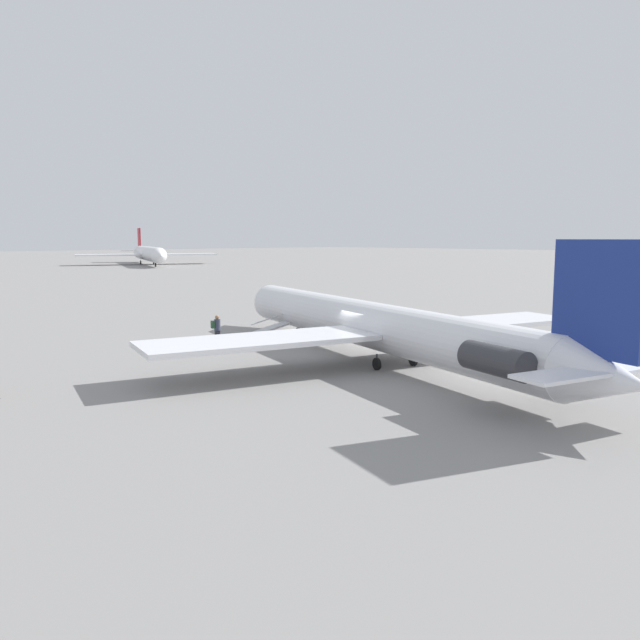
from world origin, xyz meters
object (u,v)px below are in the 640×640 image
airplane_far_center (148,254)px  boarding_stairs (247,337)px  passenger (217,328)px  airplane_main (377,326)px

airplane_far_center → boarding_stairs: airplane_far_center is taller
airplane_far_center → passenger: airplane_far_center is taller
airplane_far_center → passenger: bearing=-5.2°
airplane_far_center → passenger: size_ratio=23.40×
airplane_main → airplane_far_center: 125.11m
airplane_main → airplane_far_center: airplane_far_center is taller
boarding_stairs → airplane_far_center: bearing=80.3°
airplane_far_center → boarding_stairs: bearing=-4.3°
airplane_far_center → boarding_stairs: size_ratio=9.85×
passenger → boarding_stairs: bearing=-5.7°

